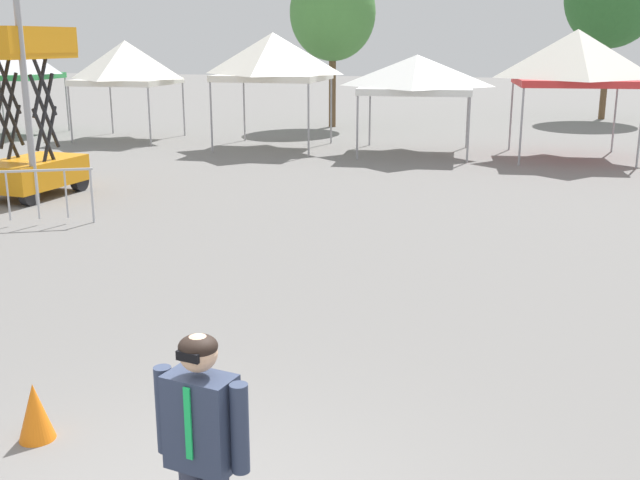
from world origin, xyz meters
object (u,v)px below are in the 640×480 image
(canopy_tent_behind_left, at_px, (126,63))
(scissor_lift, at_px, (30,146))
(person_foreground, at_px, (203,449))
(traffic_cone_lot_center, at_px, (35,412))
(tree_behind_tents_right, at_px, (333,13))
(canopy_tent_behind_right, at_px, (10,57))
(canopy_tent_far_right, at_px, (576,57))
(canopy_tent_right_of_center, at_px, (273,57))
(canopy_tent_left_of_center, at_px, (417,74))
(crowd_barrier_near_person, at_px, (36,186))

(canopy_tent_behind_left, height_order, scissor_lift, scissor_lift)
(person_foreground, relative_size, traffic_cone_lot_center, 3.35)
(tree_behind_tents_right, relative_size, traffic_cone_lot_center, 11.93)
(canopy_tent_behind_right, bearing_deg, canopy_tent_far_right, -4.74)
(canopy_tent_right_of_center, height_order, canopy_tent_left_of_center, canopy_tent_right_of_center)
(traffic_cone_lot_center, bearing_deg, canopy_tent_far_right, 71.55)
(canopy_tent_far_right, height_order, person_foreground, canopy_tent_far_right)
(canopy_tent_behind_right, bearing_deg, traffic_cone_lot_center, -55.66)
(crowd_barrier_near_person, bearing_deg, canopy_tent_left_of_center, 61.26)
(canopy_tent_left_of_center, bearing_deg, tree_behind_tents_right, 120.98)
(canopy_tent_behind_right, bearing_deg, canopy_tent_behind_left, -4.61)
(canopy_tent_left_of_center, relative_size, traffic_cone_lot_center, 6.61)
(canopy_tent_behind_left, xyz_separation_m, canopy_tent_right_of_center, (5.62, -1.01, 0.25))
(scissor_lift, distance_m, crowd_barrier_near_person, 2.99)
(tree_behind_tents_right, bearing_deg, traffic_cone_lot_center, -84.17)
(crowd_barrier_near_person, bearing_deg, tree_behind_tents_right, 83.53)
(canopy_tent_far_right, bearing_deg, canopy_tent_left_of_center, 179.79)
(crowd_barrier_near_person, xyz_separation_m, traffic_cone_lot_center, (4.56, -7.20, -0.49))
(canopy_tent_left_of_center, distance_m, scissor_lift, 11.64)
(person_foreground, height_order, tree_behind_tents_right, tree_behind_tents_right)
(traffic_cone_lot_center, bearing_deg, scissor_lift, 122.98)
(canopy_tent_right_of_center, relative_size, canopy_tent_left_of_center, 1.04)
(canopy_tent_right_of_center, height_order, canopy_tent_far_right, canopy_tent_far_right)
(canopy_tent_left_of_center, relative_size, scissor_lift, 0.95)
(canopy_tent_behind_left, distance_m, traffic_cone_lot_center, 21.47)
(crowd_barrier_near_person, bearing_deg, canopy_tent_right_of_center, 82.72)
(canopy_tent_far_right, distance_m, scissor_lift, 15.13)
(canopy_tent_behind_right, height_order, crowd_barrier_near_person, canopy_tent_behind_right)
(canopy_tent_behind_left, bearing_deg, traffic_cone_lot_center, -65.79)
(canopy_tent_right_of_center, bearing_deg, canopy_tent_behind_right, 172.37)
(canopy_tent_right_of_center, distance_m, crowd_barrier_near_person, 11.54)
(canopy_tent_behind_left, bearing_deg, tree_behind_tents_right, 41.58)
(canopy_tent_right_of_center, xyz_separation_m, tree_behind_tents_right, (0.58, 6.51, 1.54))
(person_foreground, bearing_deg, traffic_cone_lot_center, 145.58)
(scissor_lift, relative_size, tree_behind_tents_right, 0.59)
(canopy_tent_behind_right, relative_size, tree_behind_tents_right, 0.57)
(canopy_tent_right_of_center, distance_m, canopy_tent_left_of_center, 4.64)
(canopy_tent_right_of_center, relative_size, person_foreground, 2.06)
(tree_behind_tents_right, height_order, crowd_barrier_near_person, tree_behind_tents_right)
(canopy_tent_behind_left, height_order, person_foreground, canopy_tent_behind_left)
(traffic_cone_lot_center, bearing_deg, canopy_tent_behind_left, 114.21)
(canopy_tent_behind_left, height_order, canopy_tent_far_right, canopy_tent_far_right)
(tree_behind_tents_right, distance_m, traffic_cone_lot_center, 25.43)
(canopy_tent_behind_left, height_order, tree_behind_tents_right, tree_behind_tents_right)
(crowd_barrier_near_person, bearing_deg, canopy_tent_behind_left, 108.86)
(canopy_tent_behind_left, relative_size, canopy_tent_left_of_center, 0.97)
(canopy_tent_right_of_center, distance_m, tree_behind_tents_right, 6.71)
(canopy_tent_behind_left, relative_size, traffic_cone_lot_center, 6.44)
(canopy_tent_behind_right, bearing_deg, scissor_lift, -54.42)
(canopy_tent_left_of_center, xyz_separation_m, canopy_tent_far_right, (4.59, -0.02, 0.51))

